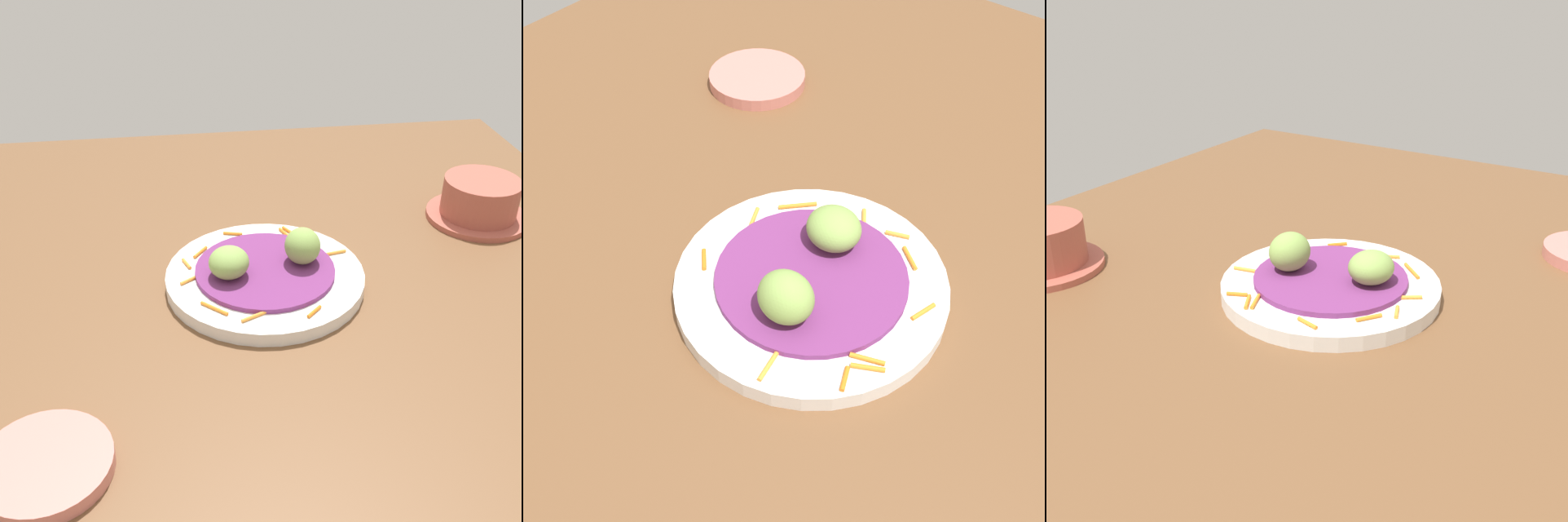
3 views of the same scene
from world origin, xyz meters
The scene contains 7 objects.
table_surface centered at (0.00, 0.00, 1.00)cm, with size 110.00×110.00×2.00cm, color brown.
main_plate centered at (3.91, -4.41, 2.84)cm, with size 24.00×24.00×1.69cm, color white.
cabbage_bed centered at (3.91, -4.41, 3.99)cm, with size 16.87×16.87×0.60cm, color #702D6B.
carrot_garnish centered at (5.35, -3.55, 3.89)cm, with size 20.13×21.09×0.40cm.
guac_scoop_left centered at (2.99, 0.29, 6.06)cm, with size 4.76×5.12×3.55cm, color #84A851.
guac_scoop_center centered at (4.83, -9.11, 6.46)cm, with size 4.94×4.35×4.34cm, color #84A851.
side_plate_small centered at (-21.36, 18.08, 2.71)cm, with size 11.58×11.58×1.42cm, color tan.
Camera 2 is at (26.93, -36.87, 48.79)cm, focal length 47.58 mm.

